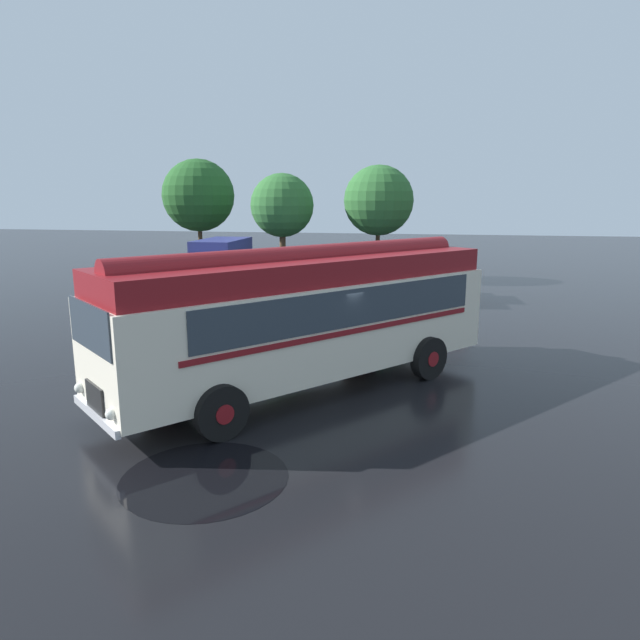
{
  "coord_description": "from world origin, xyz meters",
  "views": [
    {
      "loc": [
        2.69,
        -13.39,
        4.58
      ],
      "look_at": [
        -0.13,
        1.03,
        1.4
      ],
      "focal_mm": 32.0,
      "sensor_mm": 36.0,
      "label": 1
    }
  ],
  "objects_px": {
    "car_near_left": "(268,276)",
    "box_van": "(217,263)",
    "car_mid_right": "(391,277)",
    "vintage_bus": "(308,313)",
    "car_mid_left": "(328,278)",
    "car_far_right": "(448,281)"
  },
  "relations": [
    {
      "from": "car_mid_right",
      "to": "box_van",
      "type": "bearing_deg",
      "value": -177.51
    },
    {
      "from": "car_near_left",
      "to": "car_mid_right",
      "type": "bearing_deg",
      "value": 6.06
    },
    {
      "from": "box_van",
      "to": "car_far_right",
      "type": "bearing_deg",
      "value": -2.48
    },
    {
      "from": "car_near_left",
      "to": "car_far_right",
      "type": "xyz_separation_m",
      "value": [
        8.47,
        -0.23,
        0.0
      ]
    },
    {
      "from": "car_near_left",
      "to": "car_mid_left",
      "type": "relative_size",
      "value": 1.03
    },
    {
      "from": "car_mid_left",
      "to": "box_van",
      "type": "xyz_separation_m",
      "value": [
        -5.63,
        0.5,
        0.52
      ]
    },
    {
      "from": "vintage_bus",
      "to": "box_van",
      "type": "height_order",
      "value": "vintage_bus"
    },
    {
      "from": "car_near_left",
      "to": "car_mid_left",
      "type": "bearing_deg",
      "value": -4.77
    },
    {
      "from": "car_near_left",
      "to": "car_mid_right",
      "type": "height_order",
      "value": "same"
    },
    {
      "from": "car_mid_right",
      "to": "car_far_right",
      "type": "height_order",
      "value": "same"
    },
    {
      "from": "car_near_left",
      "to": "box_van",
      "type": "distance_m",
      "value": 2.73
    },
    {
      "from": "box_van",
      "to": "vintage_bus",
      "type": "bearing_deg",
      "value": -61.17
    },
    {
      "from": "car_far_right",
      "to": "box_van",
      "type": "distance_m",
      "value": 11.16
    },
    {
      "from": "car_mid_right",
      "to": "box_van",
      "type": "xyz_separation_m",
      "value": [
        -8.53,
        -0.37,
        0.52
      ]
    },
    {
      "from": "car_mid_right",
      "to": "car_mid_left",
      "type": "bearing_deg",
      "value": -163.32
    },
    {
      "from": "car_near_left",
      "to": "box_van",
      "type": "height_order",
      "value": "box_van"
    },
    {
      "from": "car_mid_right",
      "to": "box_van",
      "type": "relative_size",
      "value": 0.74
    },
    {
      "from": "car_far_right",
      "to": "car_near_left",
      "type": "bearing_deg",
      "value": 178.43
    },
    {
      "from": "car_near_left",
      "to": "car_mid_right",
      "type": "relative_size",
      "value": 1.03
    },
    {
      "from": "vintage_bus",
      "to": "car_near_left",
      "type": "distance_m",
      "value": 14.32
    },
    {
      "from": "vintage_bus",
      "to": "car_mid_right",
      "type": "bearing_deg",
      "value": 85.93
    },
    {
      "from": "car_near_left",
      "to": "box_van",
      "type": "bearing_deg",
      "value": 174.63
    }
  ]
}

